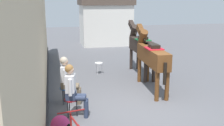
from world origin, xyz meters
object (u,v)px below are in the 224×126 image
(seated_visitor_near, at_px, (73,88))
(saddled_horse_near, at_px, (151,55))
(spare_stool_white, at_px, (99,64))
(saddled_horse_far, at_px, (141,46))
(seated_visitor_far, at_px, (68,78))

(seated_visitor_near, height_order, saddled_horse_near, saddled_horse_near)
(spare_stool_white, bearing_deg, saddled_horse_far, -14.39)
(seated_visitor_far, bearing_deg, saddled_horse_far, 39.33)
(saddled_horse_far, bearing_deg, spare_stool_white, 165.61)
(seated_visitor_far, bearing_deg, spare_stool_white, 63.94)
(seated_visitor_near, distance_m, seated_visitor_far, 0.93)
(seated_visitor_near, bearing_deg, saddled_horse_near, 30.70)
(seated_visitor_near, distance_m, saddled_horse_near, 3.18)
(seated_visitor_far, height_order, saddled_horse_near, saddled_horse_near)
(seated_visitor_far, bearing_deg, saddled_horse_near, 13.75)
(saddled_horse_near, bearing_deg, seated_visitor_near, -149.30)
(seated_visitor_near, height_order, seated_visitor_far, same)
(seated_visitor_near, bearing_deg, seated_visitor_far, 94.70)
(saddled_horse_far, height_order, spare_stool_white, saddled_horse_far)
(saddled_horse_far, bearing_deg, saddled_horse_near, -98.56)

